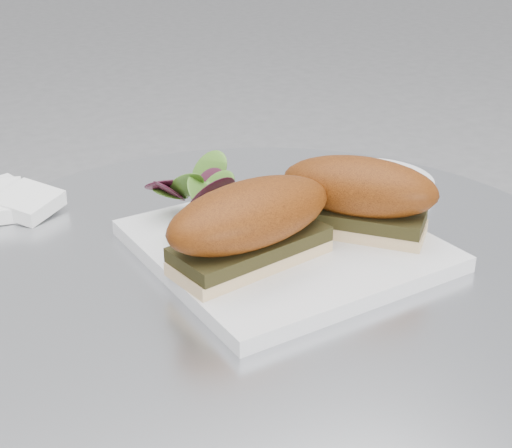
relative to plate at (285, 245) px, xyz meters
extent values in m
cylinder|color=silver|center=(-0.03, -0.01, -0.02)|extent=(0.70, 0.70, 0.02)
cube|color=white|center=(0.00, 0.00, 0.00)|extent=(0.29, 0.29, 0.02)
cube|color=beige|center=(-0.05, -0.03, 0.01)|extent=(0.16, 0.09, 0.01)
cube|color=black|center=(-0.05, -0.03, 0.03)|extent=(0.16, 0.09, 0.01)
ellipsoid|color=#72320A|center=(-0.05, -0.03, 0.06)|extent=(0.19, 0.11, 0.06)
cube|color=beige|center=(0.07, -0.02, 0.01)|extent=(0.13, 0.14, 0.01)
cube|color=black|center=(0.07, -0.02, 0.03)|extent=(0.13, 0.14, 0.01)
ellipsoid|color=#72320A|center=(0.07, -0.02, 0.06)|extent=(0.16, 0.17, 0.06)
cylinder|color=white|center=(0.18, 0.10, 0.00)|extent=(0.15, 0.15, 0.01)
camera|label=1|loc=(-0.33, -0.56, 0.33)|focal=50.00mm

